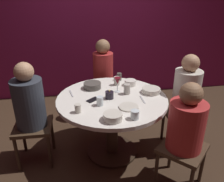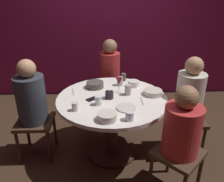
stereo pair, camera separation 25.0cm
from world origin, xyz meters
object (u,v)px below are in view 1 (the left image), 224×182
candle_holder (109,95)px  cup_by_left_diner (127,89)px  seated_diner_right (186,93)px  bowl_salad_center (92,85)px  dining_table (112,111)px  seated_diner_back (103,71)px  cup_center_front (78,108)px  cup_far_edge (135,115)px  cup_beside_wine (100,101)px  bowl_small_white (130,83)px  cup_near_candle (117,81)px  wine_glass (117,82)px  seated_diner_front_right (186,126)px  cup_by_right_diner (119,77)px  bowl_sauce_side (151,90)px  dinner_plate (129,107)px  cell_phone (93,100)px  bowl_serving_large (113,117)px  seated_diner_left (29,104)px

candle_holder → cup_by_left_diner: bearing=22.1°
seated_diner_right → bowl_salad_center: seated_diner_right is taller
dining_table → seated_diner_back: seated_diner_back is taller
dining_table → cup_center_front: cup_center_front is taller
cup_far_edge → cup_beside_wine: size_ratio=0.91×
bowl_small_white → cup_near_candle: 0.17m
cup_center_front → wine_glass: bearing=42.3°
dining_table → seated_diner_front_right: (0.59, -0.59, 0.13)m
cup_near_candle → cup_by_right_diner: bearing=68.7°
bowl_sauce_side → cup_center_front: 0.90m
seated_diner_back → dinner_plate: seated_diner_back is taller
cup_by_right_diner → cup_center_front: bearing=-125.1°
seated_diner_front_right → bowl_sauce_side: 0.68m
dining_table → seated_diner_front_right: 0.85m
cell_phone → bowl_serving_large: (0.15, -0.43, 0.03)m
dining_table → seated_diner_front_right: bearing=-45.0°
bowl_salad_center → cup_by_right_diner: cup_by_right_diner is taller
candle_holder → wine_glass: size_ratio=0.57×
bowl_small_white → cup_by_left_diner: cup_by_left_diner is taller
cup_by_right_diner → cup_beside_wine: 0.72m
cup_near_candle → cup_by_right_diner: 0.16m
bowl_small_white → seated_diner_back: bearing=114.5°
seated_diner_back → cup_beside_wine: (-0.15, -1.06, 0.05)m
seated_diner_front_right → dinner_plate: seated_diner_front_right is taller
cup_near_candle → seated_diner_left: bearing=-160.7°
cup_by_left_diner → cup_far_edge: 0.54m
cup_by_left_diner → cup_by_right_diner: (-0.02, 0.42, -0.01)m
wine_glass → cup_by_right_diner: (0.08, 0.35, -0.08)m
candle_holder → dining_table: bearing=21.7°
seated_diner_right → seated_diner_left: bearing=0.0°
seated_diner_left → bowl_sauce_side: bearing=2.7°
bowl_small_white → seated_diner_right: bearing=-27.5°
cup_by_left_diner → candle_holder: bearing=-157.9°
seated_diner_front_right → bowl_serving_large: (-0.65, 0.14, 0.07)m
bowl_serving_large → cup_center_front: 0.36m
cup_near_candle → cup_center_front: bearing=-127.9°
seated_diner_left → cup_center_front: (0.51, -0.27, 0.06)m
bowl_small_white → dining_table: bearing=-131.4°
seated_diner_back → cup_near_candle: seated_diner_back is taller
wine_glass → cup_by_right_diner: size_ratio=1.81×
bowl_salad_center → cup_center_front: bearing=-107.5°
seated_diner_left → bowl_salad_center: size_ratio=5.72×
bowl_small_white → cup_far_edge: size_ratio=1.60×
bowl_small_white → bowl_salad_center: bearing=-177.6°
dining_table → cup_beside_wine: cup_beside_wine is taller
seated_diner_back → bowl_serving_large: 1.37m
bowl_salad_center → cup_near_candle: bearing=10.8°
candle_holder → cup_by_left_diner: size_ratio=0.86×
bowl_sauce_side → cup_near_candle: size_ratio=1.93×
bowl_small_white → bowl_serving_large: bearing=-113.3°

